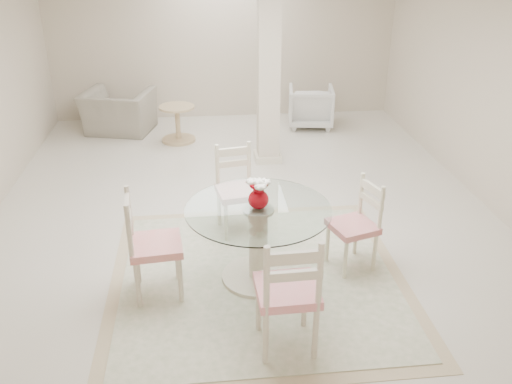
{
  "coord_description": "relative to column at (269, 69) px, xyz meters",
  "views": [
    {
      "loc": [
        -0.48,
        -6.1,
        3.08
      ],
      "look_at": [
        0.02,
        -1.53,
        0.85
      ],
      "focal_mm": 38.0,
      "sensor_mm": 36.0,
      "label": 1
    }
  ],
  "objects": [
    {
      "name": "ground",
      "position": [
        -0.5,
        -1.3,
        -1.35
      ],
      "size": [
        7.0,
        7.0,
        0.0
      ],
      "primitive_type": "plane",
      "color": "silver",
      "rests_on": "ground"
    },
    {
      "name": "room_shell",
      "position": [
        -0.5,
        -1.3,
        0.51
      ],
      "size": [
        6.02,
        7.02,
        2.71
      ],
      "color": "beige",
      "rests_on": "ground"
    },
    {
      "name": "column",
      "position": [
        0.0,
        0.0,
        0.0
      ],
      "size": [
        0.3,
        0.3,
        2.7
      ],
      "primitive_type": "cube",
      "color": "beige",
      "rests_on": "ground"
    },
    {
      "name": "area_rug",
      "position": [
        -0.48,
        -3.03,
        -1.34
      ],
      "size": [
        2.86,
        2.86,
        0.02
      ],
      "color": "tan",
      "rests_on": "ground"
    },
    {
      "name": "dining_table",
      "position": [
        -0.48,
        -3.03,
        -0.95
      ],
      "size": [
        1.35,
        1.35,
        0.78
      ],
      "rotation": [
        0.0,
        0.0,
        0.13
      ],
      "color": "beige",
      "rests_on": "ground"
    },
    {
      "name": "red_vase",
      "position": [
        -0.48,
        -3.03,
        -0.43
      ],
      "size": [
        0.22,
        0.21,
        0.29
      ],
      "color": "#A40510",
      "rests_on": "dining_table"
    },
    {
      "name": "dining_chair_east",
      "position": [
        0.53,
        -2.89,
        -0.81
      ],
      "size": [
        0.52,
        0.52,
        1.03
      ],
      "rotation": [
        0.0,
        0.0,
        -1.26
      ],
      "color": "#EDE6C3",
      "rests_on": "ground"
    },
    {
      "name": "dining_chair_north",
      "position": [
        -0.61,
        -2.02,
        -0.77
      ],
      "size": [
        0.5,
        0.5,
        1.09
      ],
      "rotation": [
        0.0,
        0.0,
        0.16
      ],
      "color": "#ECE5C2",
      "rests_on": "ground"
    },
    {
      "name": "dining_chair_west",
      "position": [
        -1.5,
        -3.16,
        -0.74
      ],
      "size": [
        0.5,
        0.5,
        1.15
      ],
      "rotation": [
        0.0,
        0.0,
        1.67
      ],
      "color": "beige",
      "rests_on": "ground"
    },
    {
      "name": "dining_chair_south",
      "position": [
        -0.36,
        -4.05,
        -0.72
      ],
      "size": [
        0.49,
        0.49,
        1.2
      ],
      "rotation": [
        0.0,
        0.0,
        3.17
      ],
      "color": "beige",
      "rests_on": "ground"
    },
    {
      "name": "recliner_taupe",
      "position": [
        -2.32,
        1.5,
        -1.0
      ],
      "size": [
        1.28,
        1.18,
        0.7
      ],
      "primitive_type": "imported",
      "rotation": [
        0.0,
        0.0,
        2.89
      ],
      "color": "gray",
      "rests_on": "ground"
    },
    {
      "name": "armchair_white",
      "position": [
        0.93,
        1.46,
        -1.0
      ],
      "size": [
        0.84,
        0.86,
        0.69
      ],
      "primitive_type": "imported",
      "rotation": [
        0.0,
        0.0,
        2.99
      ],
      "color": "silver",
      "rests_on": "ground"
    },
    {
      "name": "side_table",
      "position": [
        -1.33,
        0.94,
        -1.08
      ],
      "size": [
        0.56,
        0.56,
        0.58
      ],
      "color": "tan",
      "rests_on": "ground"
    }
  ]
}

